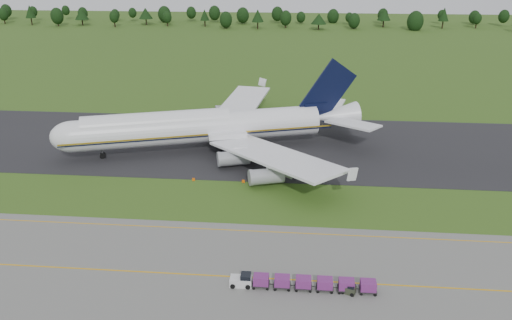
# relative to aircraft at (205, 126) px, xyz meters

# --- Properties ---
(ground) EXTENTS (600.00, 600.00, 0.00)m
(ground) POSITION_rel_aircraft_xyz_m (13.55, -23.80, -5.41)
(ground) COLOR #304F17
(ground) RESTS_ON ground
(taxiway) EXTENTS (300.00, 40.00, 0.08)m
(taxiway) POSITION_rel_aircraft_xyz_m (13.55, 4.20, -5.37)
(taxiway) COLOR black
(taxiway) RESTS_ON ground
(apron_markings) EXTENTS (300.00, 30.20, 0.01)m
(apron_markings) POSITION_rel_aircraft_xyz_m (13.55, -50.78, -5.34)
(apron_markings) COLOR #CE940C
(apron_markings) RESTS_ON apron
(tree_line) EXTENTS (529.99, 22.15, 11.71)m
(tree_line) POSITION_rel_aircraft_xyz_m (19.19, 195.34, 0.89)
(tree_line) COLOR black
(tree_line) RESTS_ON ground
(aircraft) EXTENTS (67.06, 62.71, 18.94)m
(aircraft) POSITION_rel_aircraft_xyz_m (0.00, 0.00, 0.00)
(aircraft) COLOR white
(aircraft) RESTS_ON ground
(baggage_train) EXTENTS (18.74, 1.70, 1.63)m
(baggage_train) POSITION_rel_aircraft_xyz_m (20.90, -47.55, -4.46)
(baggage_train) COLOR silver
(baggage_train) RESTS_ON apron
(utility_cart) EXTENTS (2.03, 1.61, 0.97)m
(utility_cart) POSITION_rel_aircraft_xyz_m (26.96, -47.93, -4.87)
(utility_cart) COLOR #2B3021
(utility_cart) RESTS_ON apron
(edge_markers) EXTENTS (10.00, 0.30, 0.60)m
(edge_markers) POSITION_rel_aircraft_xyz_m (5.27, -16.30, -5.14)
(edge_markers) COLOR #E85A07
(edge_markers) RESTS_ON ground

